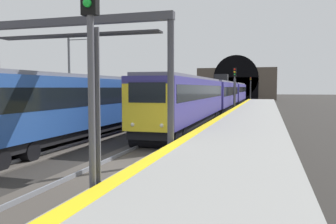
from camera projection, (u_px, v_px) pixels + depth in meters
The scene contains 13 objects.
ground_plane at pixel (119, 167), 14.11m from camera, with size 320.00×320.00×0.00m, color #282623.
platform_right at pixel (228, 161), 12.84m from camera, with size 112.00×4.72×1.00m, color gray.
platform_right_edge_strip at pixel (174, 145), 13.39m from camera, with size 112.00×0.50×0.01m, color yellow.
track_main_line at pixel (119, 166), 14.11m from camera, with size 160.00×3.18×0.21m.
track_adjacent_line at pixel (15, 159), 15.54m from camera, with size 160.00×2.87×0.21m.
train_main_approaching at pixel (221, 95), 43.86m from camera, with size 56.31×2.93×4.92m.
train_adjacent_platform at pixel (138, 99), 30.04m from camera, with size 37.73×3.06×4.87m.
railway_signal_near at pixel (91, 74), 7.97m from camera, with size 0.39×0.38×5.92m.
railway_signal_mid at pixel (235, 86), 41.20m from camera, with size 0.39×0.38×5.59m.
railway_signal_far at pixel (251, 87), 77.22m from camera, with size 0.39×0.38×5.61m.
overhead_signal_gantry at pixel (77, 50), 15.60m from camera, with size 0.70×9.13×6.38m.
tunnel_portal at pixel (236, 84), 91.38m from camera, with size 2.46×20.69×11.70m.
catenary_mast_near at pixel (70, 77), 32.60m from camera, with size 0.22×2.01×8.28m.
Camera 1 is at (-12.80, -5.83, 3.23)m, focal length 36.96 mm.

